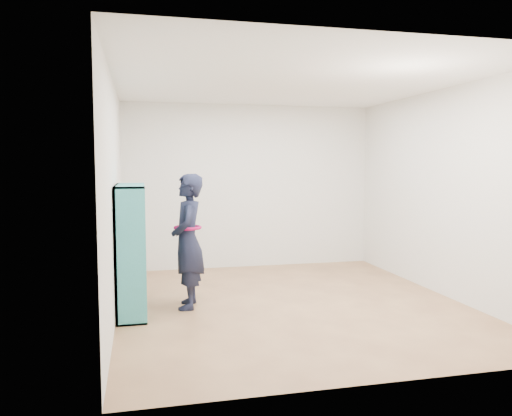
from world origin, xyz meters
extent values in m
plane|color=brown|center=(0.00, 0.00, 0.00)|extent=(4.50, 4.50, 0.00)
plane|color=white|center=(0.00, 0.00, 2.60)|extent=(4.50, 4.50, 0.00)
cube|color=silver|center=(-2.00, 0.00, 1.30)|extent=(0.02, 4.50, 2.60)
cube|color=silver|center=(2.00, 0.00, 1.30)|extent=(0.02, 4.50, 2.60)
cube|color=silver|center=(0.00, 2.25, 1.30)|extent=(4.00, 0.02, 2.60)
cube|color=silver|center=(0.00, -2.25, 1.30)|extent=(4.00, 0.02, 2.60)
cube|color=teal|center=(-1.83, -0.42, 0.72)|extent=(0.31, 0.02, 1.43)
cube|color=teal|center=(-1.83, 0.63, 0.72)|extent=(0.31, 0.02, 1.43)
cube|color=teal|center=(-1.83, 0.10, 0.01)|extent=(0.31, 1.07, 0.02)
cube|color=teal|center=(-1.83, 0.10, 1.42)|extent=(0.31, 1.07, 0.02)
cube|color=teal|center=(-1.98, 0.10, 0.72)|extent=(0.02, 1.07, 1.43)
cube|color=teal|center=(-1.83, -0.07, 0.72)|extent=(0.29, 0.02, 1.39)
cube|color=teal|center=(-1.83, 0.27, 0.72)|extent=(0.29, 0.02, 1.39)
cube|color=teal|center=(-1.83, 0.10, 0.37)|extent=(0.29, 1.03, 0.02)
cube|color=teal|center=(-1.83, 0.10, 0.72)|extent=(0.29, 1.03, 0.02)
cube|color=teal|center=(-1.83, 0.10, 1.06)|extent=(0.29, 1.03, 0.02)
cube|color=beige|center=(-1.82, -0.25, 0.06)|extent=(0.20, 0.13, 0.05)
cube|color=black|center=(-1.81, -0.29, 0.49)|extent=(0.16, 0.14, 0.22)
cube|color=maroon|center=(-1.81, -0.29, 0.86)|extent=(0.16, 0.14, 0.26)
cube|color=silver|center=(-1.82, -0.25, 1.11)|extent=(0.20, 0.13, 0.08)
cube|color=navy|center=(-1.81, 0.05, 0.14)|extent=(0.16, 0.14, 0.22)
cube|color=brown|center=(-1.81, 0.05, 0.48)|extent=(0.16, 0.14, 0.19)
cube|color=#BFB28C|center=(-1.82, 0.10, 0.77)|extent=(0.20, 0.13, 0.08)
cube|color=#26594C|center=(-1.81, 0.05, 1.21)|extent=(0.16, 0.14, 0.26)
cube|color=beige|center=(-1.81, 0.39, 0.13)|extent=(0.16, 0.14, 0.20)
cube|color=black|center=(-1.82, 0.44, 0.42)|extent=(0.20, 0.13, 0.08)
cube|color=maroon|center=(-1.81, 0.39, 0.86)|extent=(0.16, 0.14, 0.26)
cube|color=silver|center=(-1.81, 0.39, 1.20)|extent=(0.16, 0.14, 0.26)
imported|color=black|center=(-1.20, 0.12, 0.77)|extent=(0.45, 0.61, 1.55)
torus|color=#A90D4D|center=(-1.20, 0.12, 0.93)|extent=(0.36, 0.36, 0.04)
cube|color=silver|center=(-1.32, 0.24, 0.88)|extent=(0.01, 0.09, 0.12)
cube|color=black|center=(-1.32, 0.24, 0.88)|extent=(0.01, 0.09, 0.12)
camera|label=1|loc=(-1.73, -5.58, 1.65)|focal=35.00mm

